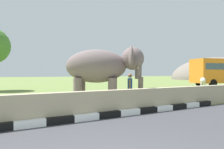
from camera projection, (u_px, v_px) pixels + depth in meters
name	position (u px, v px, depth m)	size (l,w,h in m)	color
striped_curb	(46.00, 122.00, 5.99)	(16.20, 0.20, 0.24)	white
barrier_parapet	(108.00, 103.00, 7.38)	(28.00, 0.36, 1.00)	tan
elephant	(103.00, 67.00, 9.79)	(3.95, 3.46, 2.99)	slate
person_handler	(130.00, 87.00, 10.22)	(0.47, 0.60, 1.66)	navy
bus_orange	(223.00, 70.00, 24.87)	(8.69, 4.21, 3.50)	orange
cow_near	(203.00, 81.00, 21.65)	(1.73, 1.53, 1.23)	beige
hill_east	(217.00, 79.00, 58.48)	(30.06, 24.05, 13.42)	slate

